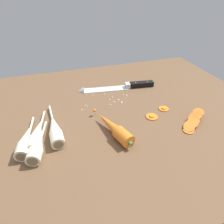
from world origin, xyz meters
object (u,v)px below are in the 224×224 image
parsnip_mid_right (55,129)px  carrot_slice_stack (193,121)px  carrot_slice_stray_mid (152,116)px  parsnip_back (37,146)px  parsnip_front (37,135)px  whole_carrot (114,128)px  carrot_slice_stray_near (164,108)px  parsnip_mid_left (26,141)px  chefs_knife (115,87)px

parsnip_mid_right → carrot_slice_stack: parsnip_mid_right is taller
carrot_slice_stray_mid → parsnip_back: bearing=-172.7°
carrot_slice_stack → parsnip_mid_right: bearing=168.6°
carrot_slice_stray_mid → parsnip_front: bearing=179.9°
parsnip_back → carrot_slice_stack: bearing=-3.4°
whole_carrot → carrot_slice_stray_mid: size_ratio=4.87×
parsnip_mid_right → carrot_slice_stray_near: bearing=3.1°
parsnip_front → carrot_slice_stack: parsnip_front is taller
parsnip_front → parsnip_back: (0.09, -5.02, 0.00)cm
whole_carrot → parsnip_mid_left: (-26.46, 2.29, -0.12)cm
carrot_slice_stray_near → carrot_slice_stray_mid: 7.44cm
parsnip_front → carrot_slice_stray_mid: parsnip_front is taller
whole_carrot → parsnip_back: size_ratio=1.15×
carrot_slice_stack → carrot_slice_stray_mid: carrot_slice_stack is taller
parsnip_front → carrot_slice_stack: bearing=-9.0°
whole_carrot → parsnip_mid_right: 18.69cm
parsnip_mid_left → chefs_knife: bearing=36.1°
whole_carrot → carrot_slice_stray_near: (22.42, 7.49, -1.74)cm
parsnip_front → carrot_slice_stray_near: size_ratio=5.37×
chefs_knife → carrot_slice_stray_mid: size_ratio=8.11×
chefs_knife → parsnip_back: bearing=-138.2°
parsnip_back → carrot_slice_stray_mid: parsnip_back is taller
carrot_slice_stack → carrot_slice_stray_near: carrot_slice_stack is taller
parsnip_back → parsnip_mid_left: bearing=137.2°
carrot_slice_stray_near → parsnip_mid_right: bearing=-176.9°
parsnip_back → carrot_slice_stray_near: (45.60, 8.23, -1.62)cm
parsnip_back → whole_carrot: bearing=1.8°
carrot_slice_stack → parsnip_mid_left: bearing=173.6°
parsnip_back → carrot_slice_stray_mid: bearing=7.3°
parsnip_back → carrot_slice_stray_near: 46.37cm
chefs_knife → carrot_slice_stack: size_ratio=3.17×
parsnip_mid_left → parsnip_back: size_ratio=1.07×
parsnip_front → carrot_slice_stray_near: 45.83cm
whole_carrot → carrot_slice_stray_mid: whole_carrot is taller
parsnip_mid_left → parsnip_back: (3.27, -3.04, 0.00)cm
whole_carrot → parsnip_mid_left: size_ratio=1.08×
parsnip_mid_left → carrot_slice_stack: parsnip_mid_left is taller
carrot_slice_stack → carrot_slice_stray_mid: size_ratio=2.56×
parsnip_mid_left → carrot_slice_stray_mid: size_ratio=4.51×
chefs_knife → carrot_slice_stray_near: (12.47, -21.39, -0.29)cm
parsnip_back → chefs_knife: bearing=41.8°
parsnip_mid_left → parsnip_back: 4.46cm
parsnip_mid_right → carrot_slice_stack: 45.83cm
carrot_slice_stack → carrot_slice_stray_near: size_ratio=2.89×
parsnip_mid_left → carrot_slice_stray_near: 49.18cm
parsnip_front → parsnip_mid_right: (5.35, 1.05, -0.00)cm
parsnip_front → carrot_slice_stray_mid: (39.00, -0.06, -1.62)cm
parsnip_front → parsnip_mid_right: 5.46cm
whole_carrot → parsnip_mid_right: whole_carrot is taller
parsnip_mid_right → carrot_slice_stray_near: size_ratio=6.16×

